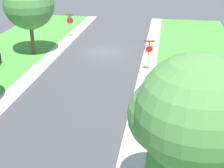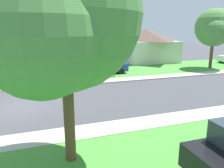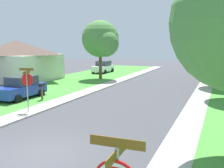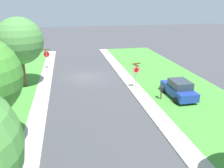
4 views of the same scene
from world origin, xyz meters
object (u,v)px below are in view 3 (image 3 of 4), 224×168
Objects in this scene: tree_sidewalk_far at (102,40)px; house_left_setback at (16,60)px; stop_sign_far_corner at (27,82)px; mailbox at (42,87)px; car_white_kerbside_mid at (103,67)px; car_blue_near_corner at (21,88)px.

house_left_setback is (-9.01, -4.08, -2.25)m from tree_sidewalk_far.
mailbox is at bearing 113.53° from stop_sign_far_corner.
mailbox is at bearing -79.30° from car_white_kerbside_mid.
car_white_kerbside_mid is 0.47× the size of house_left_setback.
house_left_setback reaches higher than stop_sign_far_corner.
tree_sidewalk_far is at bearing 85.18° from car_blue_near_corner.
tree_sidewalk_far reaches higher than mailbox.
stop_sign_far_corner is at bearing -77.32° from car_white_kerbside_mid.
car_blue_near_corner is 11.73m from house_left_setback.
house_left_setback is 6.96× the size of mailbox.
car_blue_near_corner is at bearing -94.82° from tree_sidewalk_far.
car_blue_near_corner is 1.84m from mailbox.
car_blue_near_corner and car_white_kerbside_mid have the same top height.
tree_sidewalk_far is 10.14m from house_left_setback.
mailbox is at bearing -40.40° from house_left_setback.
house_left_setback is (-11.20, 11.59, 0.49)m from stop_sign_far_corner.
car_blue_near_corner is 0.47× the size of house_left_setback.
house_left_setback is at bearing 134.02° from stop_sign_far_corner.
mailbox is (1.83, 0.17, 0.14)m from car_blue_near_corner.
house_left_setback is at bearing 139.60° from mailbox.
car_white_kerbside_mid is 8.17m from tree_sidewalk_far.
mailbox is (9.78, -8.32, -1.37)m from house_left_setback.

